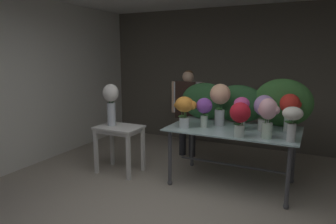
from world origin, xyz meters
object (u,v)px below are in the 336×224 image
(florist, at_px, (188,104))
(vase_crimson_hydrangea, at_px, (240,116))
(vase_scarlet_tulips, at_px, (290,108))
(vase_lilac_peonies, at_px, (264,109))
(vase_fuchsia_stock, at_px, (241,109))
(vase_blush_freesia, at_px, (268,114))
(vase_sunset_anemones, at_px, (185,108))
(display_table_glass, at_px, (233,136))
(vase_peach_snapdragons, at_px, (220,99))
(vase_white_roses_tall, at_px, (111,100))
(side_table_white, at_px, (119,134))
(vase_violet_lilies, at_px, (204,109))
(vase_ivory_carnations, at_px, (292,119))

(florist, distance_m, vase_crimson_hydrangea, 1.76)
(vase_scarlet_tulips, bearing_deg, vase_lilac_peonies, -159.94)
(vase_fuchsia_stock, height_order, vase_blush_freesia, vase_blush_freesia)
(vase_scarlet_tulips, height_order, vase_sunset_anemones, vase_scarlet_tulips)
(display_table_glass, height_order, vase_peach_snapdragons, vase_peach_snapdragons)
(vase_peach_snapdragons, height_order, vase_white_roses_tall, vase_peach_snapdragons)
(florist, bearing_deg, vase_fuchsia_stock, -38.94)
(florist, relative_size, vase_lilac_peonies, 3.22)
(vase_scarlet_tulips, xyz_separation_m, vase_blush_freesia, (-0.20, -0.46, -0.02))
(vase_sunset_anemones, xyz_separation_m, vase_peach_snapdragons, (0.38, 0.34, 0.10))
(vase_peach_snapdragons, height_order, vase_lilac_peonies, vase_peach_snapdragons)
(side_table_white, bearing_deg, vase_lilac_peonies, 9.62)
(vase_violet_lilies, relative_size, vase_blush_freesia, 0.85)
(side_table_white, xyz_separation_m, vase_white_roses_tall, (-0.13, -0.00, 0.51))
(florist, distance_m, vase_violet_lilies, 1.19)
(vase_scarlet_tulips, xyz_separation_m, vase_lilac_peonies, (-0.30, -0.11, -0.02))
(vase_scarlet_tulips, bearing_deg, vase_ivory_carnations, -81.95)
(vase_scarlet_tulips, distance_m, vase_white_roses_tall, 2.52)
(vase_crimson_hydrangea, bearing_deg, florist, 133.52)
(vase_white_roses_tall, bearing_deg, vase_lilac_peonies, 9.08)
(vase_peach_snapdragons, bearing_deg, vase_ivory_carnations, -23.70)
(vase_fuchsia_stock, bearing_deg, vase_sunset_anemones, -164.91)
(vase_lilac_peonies, bearing_deg, vase_fuchsia_stock, -159.47)
(vase_fuchsia_stock, bearing_deg, vase_blush_freesia, -33.91)
(vase_ivory_carnations, bearing_deg, vase_crimson_hydrangea, -173.00)
(display_table_glass, xyz_separation_m, side_table_white, (-1.66, -0.32, -0.08))
(vase_sunset_anemones, height_order, vase_lilac_peonies, vase_lilac_peonies)
(vase_white_roses_tall, bearing_deg, side_table_white, 0.49)
(florist, height_order, vase_white_roses_tall, florist)
(vase_blush_freesia, xyz_separation_m, vase_crimson_hydrangea, (-0.30, -0.10, -0.03))
(side_table_white, bearing_deg, florist, 61.52)
(side_table_white, relative_size, vase_blush_freesia, 1.50)
(vase_sunset_anemones, xyz_separation_m, vase_crimson_hydrangea, (0.78, -0.16, -0.01))
(display_table_glass, distance_m, vase_scarlet_tulips, 0.82)
(side_table_white, relative_size, vase_violet_lilies, 1.77)
(side_table_white, bearing_deg, display_table_glass, 11.02)
(florist, height_order, vase_fuchsia_stock, florist)
(display_table_glass, relative_size, side_table_white, 2.38)
(florist, relative_size, vase_scarlet_tulips, 3.09)
(vase_peach_snapdragons, bearing_deg, vase_scarlet_tulips, 3.94)
(side_table_white, height_order, vase_blush_freesia, vase_blush_freesia)
(vase_scarlet_tulips, distance_m, vase_ivory_carnations, 0.50)
(florist, distance_m, vase_white_roses_tall, 1.41)
(side_table_white, relative_size, vase_lilac_peonies, 1.53)
(florist, relative_size, vase_fuchsia_stock, 3.44)
(display_table_glass, height_order, vase_ivory_carnations, vase_ivory_carnations)
(display_table_glass, bearing_deg, vase_fuchsia_stock, -34.68)
(florist, relative_size, vase_violet_lilies, 3.72)
(vase_sunset_anemones, xyz_separation_m, vase_ivory_carnations, (1.36, -0.09, -0.00))
(vase_blush_freesia, distance_m, vase_crimson_hydrangea, 0.32)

